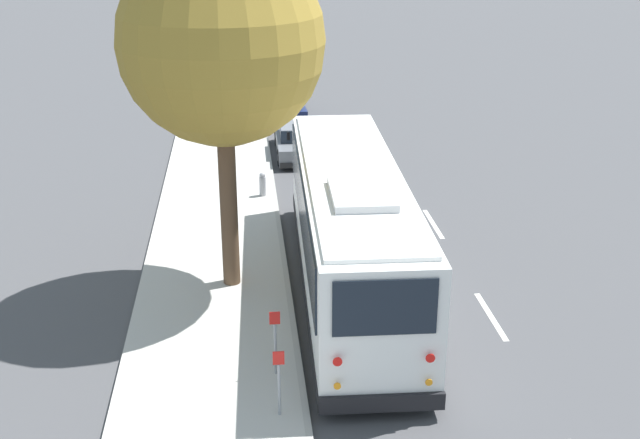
{
  "coord_description": "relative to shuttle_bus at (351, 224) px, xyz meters",
  "views": [
    {
      "loc": [
        -17.97,
        2.99,
        9.32
      ],
      "look_at": [
        2.12,
        0.94,
        1.3
      ],
      "focal_mm": 45.0,
      "sensor_mm": 36.0,
      "label": 1
    }
  ],
  "objects": [
    {
      "name": "sign_post_near",
      "position": [
        -5.41,
        2.1,
        -0.98
      ],
      "size": [
        0.06,
        0.22,
        1.39
      ],
      "color": "gray",
      "rests_on": "sidewalk_slab"
    },
    {
      "name": "lane_stripe_mid",
      "position": [
        -1.74,
        -3.2,
        -1.84
      ],
      "size": [
        2.4,
        0.14,
        0.01
      ],
      "primitive_type": "cube",
      "color": "silver",
      "rests_on": "ground"
    },
    {
      "name": "sidewalk_slab",
      "position": [
        -0.39,
        3.54,
        -1.77
      ],
      "size": [
        80.0,
        3.74,
        0.15
      ],
      "primitive_type": "cube",
      "color": "#B2AFA8",
      "rests_on": "ground"
    },
    {
      "name": "lane_stripe_ahead",
      "position": [
        4.26,
        -3.2,
        -1.84
      ],
      "size": [
        2.4,
        0.14,
        0.01
      ],
      "primitive_type": "cube",
      "color": "silver",
      "rests_on": "ground"
    },
    {
      "name": "sign_post_far",
      "position": [
        -3.96,
        2.1,
        -0.95
      ],
      "size": [
        0.06,
        0.22,
        1.44
      ],
      "color": "gray",
      "rests_on": "sidewalk_slab"
    },
    {
      "name": "parked_sedan_silver",
      "position": [
        23.85,
        0.34,
        -1.27
      ],
      "size": [
        4.16,
        1.78,
        1.26
      ],
      "rotation": [
        0.0,
        0.0,
        -0.01
      ],
      "color": "#A8AAAF",
      "rests_on": "ground"
    },
    {
      "name": "ground_plane",
      "position": [
        -0.39,
        -0.34,
        -1.85
      ],
      "size": [
        160.0,
        160.0,
        0.0
      ],
      "primitive_type": "plane",
      "color": "#474749"
    },
    {
      "name": "street_tree",
      "position": [
        0.6,
        3.02,
        4.79
      ],
      "size": [
        4.86,
        4.86,
        9.33
      ],
      "color": "brown",
      "rests_on": "sidewalk_slab"
    },
    {
      "name": "parked_sedan_gray",
      "position": [
        12.0,
        0.39,
        -1.25
      ],
      "size": [
        4.48,
        1.85,
        1.29
      ],
      "rotation": [
        0.0,
        0.0,
        -0.01
      ],
      "color": "slate",
      "rests_on": "ground"
    },
    {
      "name": "curb_strip",
      "position": [
        -0.39,
        1.6,
        -1.77
      ],
      "size": [
        80.0,
        0.14,
        0.15
      ],
      "primitive_type": "cube",
      "color": "#9D9A94",
      "rests_on": "ground"
    },
    {
      "name": "shuttle_bus",
      "position": [
        0.0,
        0.0,
        0.0
      ],
      "size": [
        11.57,
        2.79,
        3.45
      ],
      "rotation": [
        0.0,
        0.0,
        -0.03
      ],
      "color": "white",
      "rests_on": "ground"
    },
    {
      "name": "fire_hydrant",
      "position": [
        6.99,
        1.99,
        -1.29
      ],
      "size": [
        0.22,
        0.22,
        0.81
      ],
      "color": "#99999E",
      "rests_on": "sidewalk_slab"
    },
    {
      "name": "parked_sedan_navy",
      "position": [
        17.91,
        0.59,
        -1.24
      ],
      "size": [
        4.65,
        1.79,
        1.3
      ],
      "rotation": [
        0.0,
        0.0,
        0.03
      ],
      "color": "#19234C",
      "rests_on": "ground"
    }
  ]
}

